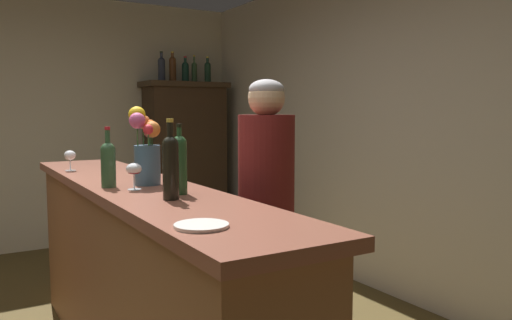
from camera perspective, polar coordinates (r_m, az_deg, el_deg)
name	(u,v)px	position (r m, az deg, el deg)	size (l,w,h in m)	color
wall_right	(417,128)	(3.98, 17.59, 3.46)	(0.12, 6.22, 2.66)	#BFB6A1
bar_counter	(139,282)	(2.87, -12.92, -13.18)	(0.53, 2.94, 1.07)	brown
display_cabinet	(185,157)	(5.91, -7.91, 0.32)	(0.95, 0.46, 1.78)	#322315
wine_bottle_malbec	(108,162)	(2.64, -16.20, -0.23)	(0.07, 0.07, 0.30)	#305231
wine_bottle_chardonnay	(171,164)	(2.21, -9.53, -0.44)	(0.07, 0.07, 0.35)	black
wine_bottle_merlot	(180,162)	(2.35, -8.55, -0.23)	(0.07, 0.07, 0.32)	#254D27
wine_glass_front	(70,156)	(3.45, -20.09, 0.41)	(0.07, 0.07, 0.13)	white
wine_glass_mid	(134,170)	(2.53, -13.49, -1.14)	(0.07, 0.07, 0.13)	white
flower_arrangement	(146,148)	(2.68, -12.23, 1.36)	(0.16, 0.14, 0.40)	#3C5A6F
cheese_plate	(201,226)	(1.69, -6.12, -7.30)	(0.18, 0.18, 0.01)	white
display_bottle_left	(162,68)	(5.81, -10.52, 10.08)	(0.08, 0.08, 0.33)	#252B3A
display_bottle_midleft	(173,68)	(5.86, -9.31, 10.15)	(0.08, 0.08, 0.33)	#4E2B13
display_bottle_center	(185,71)	(5.91, -7.91, 9.85)	(0.08, 0.08, 0.29)	#123225
display_bottle_midright	(194,71)	(5.96, -6.92, 9.85)	(0.06, 0.06, 0.31)	#2E4929
display_bottle_right	(208,71)	(6.03, -5.44, 9.87)	(0.07, 0.07, 0.30)	#193623
bartender	(266,213)	(2.75, 1.15, -5.90)	(0.30, 0.30, 1.62)	#BAA890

